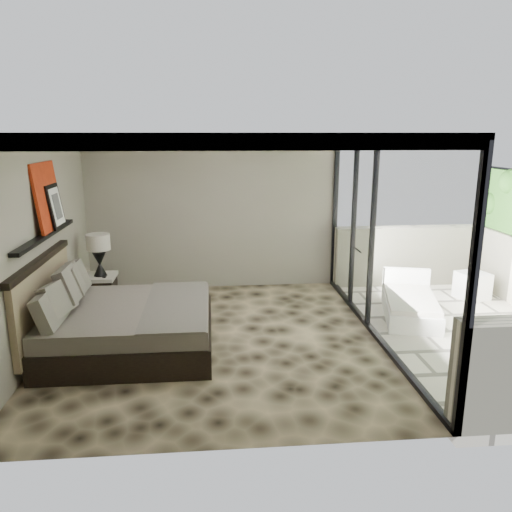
{
  "coord_description": "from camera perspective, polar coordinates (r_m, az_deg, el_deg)",
  "views": [
    {
      "loc": [
        -0.02,
        -6.48,
        2.8
      ],
      "look_at": [
        0.6,
        0.4,
        1.09
      ],
      "focal_mm": 35.0,
      "sensor_mm": 36.0,
      "label": 1
    }
  ],
  "objects": [
    {
      "name": "table_lamp",
      "position": [
        8.47,
        -17.54,
        0.74
      ],
      "size": [
        0.38,
        0.38,
        0.69
      ],
      "color": "black",
      "rests_on": "nightstand"
    },
    {
      "name": "floor",
      "position": [
        7.06,
        -4.6,
        -9.5
      ],
      "size": [
        5.0,
        5.0,
        0.0
      ],
      "primitive_type": "plane",
      "color": "black",
      "rests_on": "ground"
    },
    {
      "name": "ceiling",
      "position": [
        6.48,
        -5.09,
        13.79
      ],
      "size": [
        4.5,
        5.0,
        0.02
      ],
      "primitive_type": "cube",
      "color": "silver",
      "rests_on": "back_wall"
    },
    {
      "name": "glass_wall",
      "position": [
        7.01,
        13.91,
        1.99
      ],
      "size": [
        0.08,
        5.0,
        2.8
      ],
      "primitive_type": "cube",
      "color": "white",
      "rests_on": "floor"
    },
    {
      "name": "lounger",
      "position": [
        8.19,
        17.19,
        -5.35
      ],
      "size": [
        1.13,
        1.67,
        0.6
      ],
      "rotation": [
        0.0,
        0.0,
        -0.26
      ],
      "color": "white",
      "rests_on": "terrace_slab"
    },
    {
      "name": "abstract_canvas",
      "position": [
        7.22,
        -22.76,
        6.29
      ],
      "size": [
        0.13,
        0.9,
        0.9
      ],
      "primitive_type": "cube",
      "rotation": [
        0.0,
        -0.1,
        0.0
      ],
      "color": "#AA3B0E",
      "rests_on": "picture_ledge"
    },
    {
      "name": "nightstand",
      "position": [
        8.68,
        -17.45,
        -3.66
      ],
      "size": [
        0.58,
        0.58,
        0.55
      ],
      "primitive_type": "cube",
      "rotation": [
        0.0,
        0.0,
        -0.05
      ],
      "color": "black",
      "rests_on": "floor"
    },
    {
      "name": "framed_print",
      "position": [
        7.34,
        -21.95,
        5.29
      ],
      "size": [
        0.11,
        0.5,
        0.6
      ],
      "primitive_type": "cube",
      "rotation": [
        0.0,
        -0.14,
        0.0
      ],
      "color": "black",
      "rests_on": "picture_ledge"
    },
    {
      "name": "back_wall",
      "position": [
        9.08,
        -4.96,
        5.0
      ],
      "size": [
        4.5,
        0.02,
        2.8
      ],
      "primitive_type": "cube",
      "color": "gray",
      "rests_on": "floor"
    },
    {
      "name": "ottoman",
      "position": [
        9.42,
        23.49,
        -3.11
      ],
      "size": [
        0.56,
        0.56,
        0.46
      ],
      "primitive_type": "cube",
      "rotation": [
        0.0,
        0.0,
        0.24
      ],
      "color": "white",
      "rests_on": "terrace_slab"
    },
    {
      "name": "picture_ledge",
      "position": [
        7.04,
        -22.9,
        2.18
      ],
      "size": [
        0.12,
        2.2,
        0.05
      ],
      "primitive_type": "cube",
      "color": "black",
      "rests_on": "left_wall"
    },
    {
      "name": "bed",
      "position": [
        6.87,
        -15.05,
        -7.44
      ],
      "size": [
        2.18,
        2.11,
        1.2
      ],
      "color": "black",
      "rests_on": "floor"
    },
    {
      "name": "left_wall",
      "position": [
        6.99,
        -23.53,
        1.2
      ],
      "size": [
        0.02,
        5.0,
        2.8
      ],
      "primitive_type": "cube",
      "color": "gray",
      "rests_on": "floor"
    },
    {
      "name": "terrace_slab",
      "position": [
        8.02,
        23.58,
        -8.18
      ],
      "size": [
        3.0,
        5.0,
        0.12
      ],
      "primitive_type": "cube",
      "color": "beige",
      "rests_on": "ground"
    }
  ]
}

